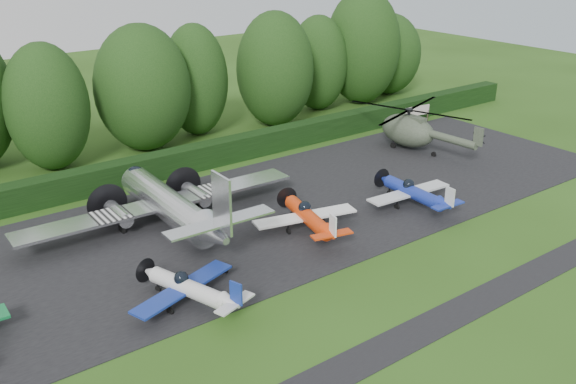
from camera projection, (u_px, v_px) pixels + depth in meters
ground at (288, 303)px, 34.17m from camera, size 160.00×160.00×0.00m
apron at (196, 236)px, 41.57m from camera, size 70.00×18.00×0.01m
taxiway_verge at (365, 360)px, 29.73m from camera, size 70.00×2.00×0.00m
hedgerow at (126, 185)px, 49.72m from camera, size 90.00×1.60×2.00m
transport_plane at (169, 205)px, 41.92m from camera, size 19.56×15.00×6.27m
light_plane_white at (189, 288)px, 33.61m from camera, size 6.56×6.90×2.52m
light_plane_orange at (308, 217)px, 41.69m from camera, size 7.02×7.38×2.70m
light_plane_blue at (414, 192)px, 45.57m from camera, size 6.86×7.21×2.63m
helicopter at (408, 128)px, 57.21m from camera, size 11.42×13.37×3.68m
sign_board at (417, 112)px, 65.07m from camera, size 3.14×0.12×1.76m
tree_1 at (363, 47)px, 70.74m from camera, size 8.27×8.27×12.58m
tree_4 at (142, 88)px, 55.86m from camera, size 8.39×8.39×11.13m
tree_5 at (47, 107)px, 51.31m from camera, size 6.68×6.68×10.41m
tree_6 at (388, 54)px, 75.44m from camera, size 7.59×7.59×9.42m
tree_8 at (195, 80)px, 60.04m from camera, size 6.15×6.15×10.54m
tree_9 at (275, 69)px, 62.77m from camera, size 7.62×7.62×11.29m
tree_10 at (318, 63)px, 68.61m from camera, size 6.35×6.35×10.13m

